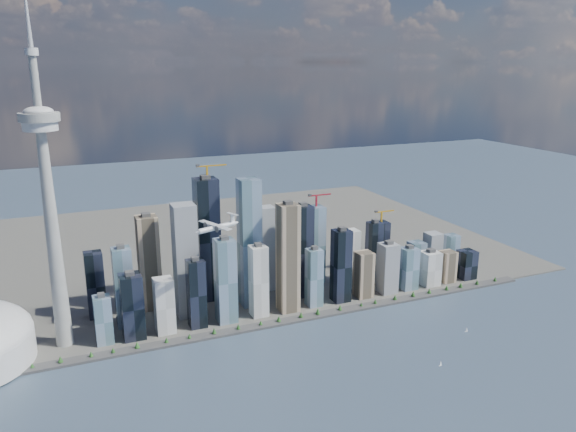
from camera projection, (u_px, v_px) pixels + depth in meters
name	position (u px, v px, depth m)	size (l,w,h in m)	color
ground	(325.00, 410.00, 717.10)	(4000.00, 4000.00, 0.00)	#2F4153
seawall	(258.00, 326.00, 938.66)	(1100.00, 22.00, 4.00)	#383838
land	(194.00, 248.00, 1338.55)	(1400.00, 900.00, 3.00)	#4C4C47
shoreline_trees	(258.00, 323.00, 936.86)	(960.53, 7.20, 8.80)	#3F2D1E
skyscraper_cluster	(272.00, 262.00, 1017.82)	(736.00, 142.00, 253.93)	black
needle_tower	(49.00, 200.00, 817.50)	(56.00, 56.00, 550.50)	gray
airplane	(217.00, 227.00, 828.10)	(75.63, 67.75, 19.12)	silver
sailboat_west	(441.00, 364.00, 820.73)	(5.93, 3.26, 8.34)	white
sailboat_east	(467.00, 330.00, 924.39)	(5.87, 1.94, 8.13)	white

